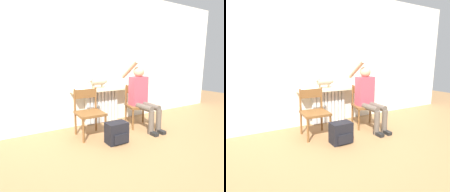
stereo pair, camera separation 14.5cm
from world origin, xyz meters
The scene contains 10 objects.
ground_plane centered at (0.00, 0.00, 0.00)m, with size 12.00×12.00×0.00m, color olive.
wall_with_window centered at (0.00, 1.23, 1.35)m, with size 7.00×0.06×2.70m.
radiator centered at (0.00, 1.15, 0.35)m, with size 0.74×0.08×0.70m.
windowsill centered at (0.00, 1.07, 0.73)m, with size 1.35×0.26×0.05m.
window_glass centered at (0.00, 1.20, 1.43)m, with size 1.30×0.01×1.35m.
chair_left centered at (-0.53, 0.63, 0.43)m, with size 0.46×0.46×0.82m.
chair_right centered at (0.54, 0.63, 0.43)m, with size 0.55×0.55×0.82m.
person centered at (0.53, 0.51, 0.66)m, with size 0.36×1.04×1.32m.
cat centered at (-0.12, 1.06, 0.87)m, with size 0.48×0.10×0.21m.
backpack centered at (-0.28, 0.13, 0.17)m, with size 0.34×0.25×0.34m.
Camera 1 is at (-1.80, -2.25, 1.30)m, focal length 30.00 mm.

